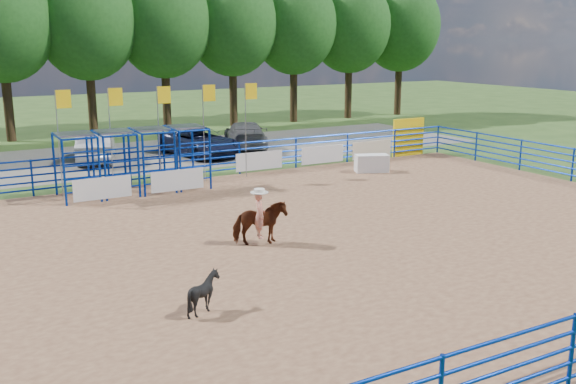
% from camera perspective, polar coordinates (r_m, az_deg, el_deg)
% --- Properties ---
extents(ground, '(120.00, 120.00, 0.00)m').
position_cam_1_polar(ground, '(19.82, 0.09, -4.41)').
color(ground, '#3F5E25').
rests_on(ground, ground).
extents(arena_dirt, '(30.00, 20.00, 0.02)m').
position_cam_1_polar(arena_dirt, '(19.82, 0.09, -4.38)').
color(arena_dirt, '#976B4B').
rests_on(arena_dirt, ground).
extents(gravel_strip, '(40.00, 10.00, 0.01)m').
position_cam_1_polar(gravel_strip, '(35.24, -13.60, 3.09)').
color(gravel_strip, slate).
rests_on(gravel_strip, ground).
extents(announcer_table, '(1.69, 1.23, 0.82)m').
position_cam_1_polar(announcer_table, '(30.34, 7.45, 2.55)').
color(announcer_table, white).
rests_on(announcer_table, arena_dirt).
extents(horse_and_rider, '(1.72, 1.09, 2.43)m').
position_cam_1_polar(horse_and_rider, '(19.26, -2.54, -2.30)').
color(horse_and_rider, '#5C2812').
rests_on(horse_and_rider, arena_dirt).
extents(calf, '(1.01, 0.95, 0.94)m').
position_cam_1_polar(calf, '(14.76, -7.49, -8.87)').
color(calf, black).
rests_on(calf, arena_dirt).
extents(car_b, '(2.96, 5.16, 1.61)m').
position_cam_1_polar(car_b, '(34.18, -16.70, 3.97)').
color(car_b, gray).
rests_on(car_b, gravel_strip).
extents(car_c, '(3.43, 5.73, 1.49)m').
position_cam_1_polar(car_c, '(34.76, -7.85, 4.45)').
color(car_c, '#151A36').
rests_on(car_c, gravel_strip).
extents(car_d, '(3.77, 5.68, 1.53)m').
position_cam_1_polar(car_d, '(36.85, -3.82, 5.08)').
color(car_d, '#555557').
rests_on(car_d, gravel_strip).
extents(perimeter_fence, '(30.10, 20.10, 1.50)m').
position_cam_1_polar(perimeter_fence, '(19.61, 0.09, -2.32)').
color(perimeter_fence, '#072A99').
rests_on(perimeter_fence, ground).
extents(chute_assembly, '(19.32, 2.41, 4.20)m').
position_cam_1_polar(chute_assembly, '(26.77, -12.84, 2.70)').
color(chute_assembly, '#072A99').
rests_on(chute_assembly, ground).
extents(treeline, '(56.40, 6.40, 11.24)m').
position_cam_1_polar(treeline, '(43.48, -17.53, 14.70)').
color(treeline, '#3F2B19').
rests_on(treeline, ground).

